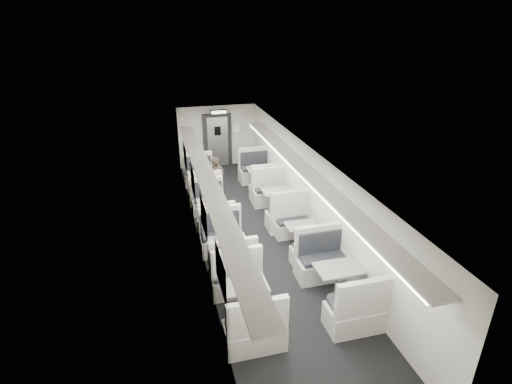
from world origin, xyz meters
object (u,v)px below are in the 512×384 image
booth_left_a (202,183)px  booth_right_a (261,179)px  booth_right_c (301,236)px  booth_right_d (337,283)px  exit_sign (219,112)px  booth_left_b (212,212)px  booth_left_d (244,300)px  vestibule_door (218,141)px  booth_left_c (228,255)px  booth_right_b (278,203)px  passenger (217,179)px

booth_left_a → booth_right_a: 2.02m
booth_right_c → booth_right_d: (0.00, -2.12, 0.06)m
booth_right_a → exit_sign: (-1.00, 2.31, 1.87)m
booth_left_b → booth_right_d: bearing=-63.8°
booth_left_d → booth_right_d: bearing=0.2°
booth_left_b → vestibule_door: size_ratio=0.95×
booth_left_b → booth_right_a: bearing=44.3°
booth_left_a → booth_right_a: booth_right_a is taller
booth_left_c → booth_right_b: booth_right_b is taller
booth_left_a → passenger: bearing=-57.1°
booth_right_d → exit_sign: exit_sign is taller
passenger → exit_sign: exit_sign is taller
booth_right_b → exit_sign: (-1.00, 4.27, 1.86)m
booth_right_b → exit_sign: size_ratio=3.76×
exit_sign → booth_right_d: bearing=-83.2°
passenger → booth_left_b: bearing=-113.3°
booth_right_a → booth_right_b: booth_right_b is taller
booth_left_c → booth_left_d: booth_left_d is taller
booth_right_a → passenger: 1.65m
booth_right_d → vestibule_door: 8.90m
booth_left_a → booth_right_c: bearing=-64.4°
booth_left_d → booth_right_c: bearing=46.7°
booth_right_b → booth_right_d: 4.06m
booth_right_a → booth_left_c: bearing=-114.7°
booth_left_b → vestibule_door: bearing=78.1°
booth_right_c → booth_right_d: bearing=-90.0°
passenger → vestibule_door: size_ratio=0.69×
booth_left_d → exit_sign: (1.00, 8.34, 1.88)m
booth_right_a → vestibule_door: bearing=109.7°
vestibule_door → exit_sign: exit_sign is taller
booth_left_d → vestibule_door: size_ratio=1.05×
booth_right_d → exit_sign: 8.59m
booth_left_c → booth_right_d: bearing=-40.0°
booth_right_b → booth_right_a: bearing=90.0°
booth_left_d → booth_right_a: bearing=71.6°
booth_right_d → booth_left_c: bearing=140.0°
booth_right_c → booth_left_a: bearing=115.6°
exit_sign → booth_left_c: bearing=-98.6°
booth_left_a → booth_right_c: (2.00, -4.17, -0.03)m
booth_left_d → booth_right_d: size_ratio=0.96×
booth_left_a → booth_right_c: size_ratio=1.07×
booth_right_a → booth_left_d: bearing=-108.4°
booth_left_b → booth_left_c: (0.00, -2.38, 0.04)m
booth_left_b → booth_left_d: size_ratio=0.90×
exit_sign → booth_right_b: bearing=-76.8°
passenger → vestibule_door: bearing=71.2°
booth_right_d → passenger: size_ratio=1.60×
booth_right_d → vestibule_door: size_ratio=1.10×
passenger → booth_right_c: bearing=-74.2°
booth_left_a → passenger: size_ratio=1.48×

